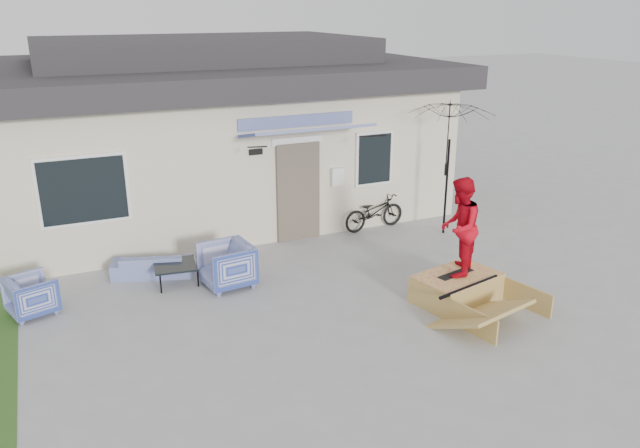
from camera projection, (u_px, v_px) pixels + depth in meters
name	position (u px, v px, depth m)	size (l,w,h in m)	color
ground	(352.00, 346.00, 9.21)	(90.00, 90.00, 0.00)	gray
house	(206.00, 126.00, 15.43)	(10.80, 8.49, 4.10)	beige
loveseat	(152.00, 261.00, 11.54)	(1.47, 0.43, 0.58)	navy
armchair_left	(31.00, 294.00, 10.08)	(0.70, 0.65, 0.72)	navy
armchair_right	(227.00, 263.00, 11.07)	(0.85, 0.79, 0.87)	navy
coffee_table	(176.00, 273.00, 11.27)	(0.73, 0.73, 0.36)	black
bicycle	(374.00, 208.00, 13.90)	(0.53, 1.52, 0.97)	black
patio_umbrella	(449.00, 156.00, 13.22)	(2.29, 2.22, 2.20)	black
skate_ramp	(457.00, 288.00, 10.58)	(1.38, 1.84, 0.46)	#A98644
skateboard	(456.00, 273.00, 10.53)	(0.72, 0.18, 0.05)	black
skater	(460.00, 226.00, 10.25)	(0.82, 0.63, 1.67)	red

